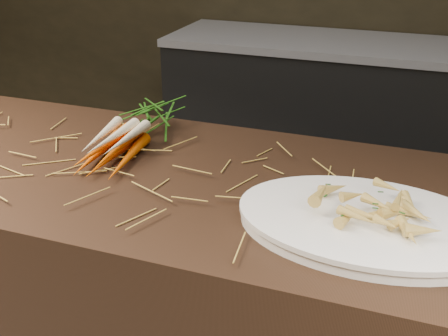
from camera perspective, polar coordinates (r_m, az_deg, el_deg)
name	(u,v)px	position (r m, az deg, el deg)	size (l,w,h in m)	color
main_counter	(112,304)	(1.68, -11.30, -13.43)	(2.40, 0.70, 0.90)	black
back_counter	(333,116)	(3.19, 11.04, 5.23)	(1.82, 0.62, 0.84)	black
straw_bedding	(97,158)	(1.44, -12.82, 1.03)	(1.40, 0.60, 0.02)	olive
root_veg_bunch	(135,128)	(1.52, -9.04, 4.06)	(0.17, 0.48, 0.09)	#D44204
serving_platter	(366,225)	(1.14, 14.18, -5.63)	(0.50, 0.34, 0.03)	white
roasted_veg_heap	(368,206)	(1.12, 14.40, -3.81)	(0.25, 0.18, 0.06)	gold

